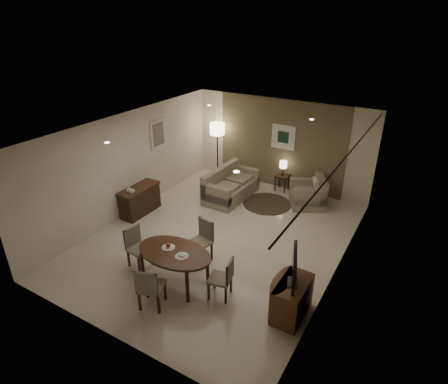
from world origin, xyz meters
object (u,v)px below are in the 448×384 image
Objects in this scene: chair_near at (151,286)px; chair_left at (139,248)px; floor_lamp at (217,151)px; sofa at (231,184)px; chair_far at (199,242)px; dining_table at (175,267)px; side_table at (282,183)px; chair_right at (220,278)px; armchair at (308,192)px; tv_cabinet at (292,299)px; console_desk at (140,200)px.

chair_near reaches higher than chair_left.
sofa is at bearing -43.78° from floor_lamp.
chair_far is 4.59m from floor_lamp.
side_table is at bearing 88.15° from dining_table.
chair_left is 1.79× the size of side_table.
chair_right reaches higher than armchair.
tv_cabinet is 1.00× the size of chair_near.
sofa is 3.72× the size of side_table.
chair_right is at bearing -80.81° from side_table.
dining_table is 4.68m from armchair.
console_desk is 2.74m from chair_far.
chair_right is 4.22m from sofa.
sofa is at bearing 103.36° from dining_table.
chair_near is 5.39m from armchair.
floor_lamp is (-3.19, 0.42, 0.48)m from armchair.
chair_far is at bearing -140.68° from chair_right.
console_desk is 3.16m from dining_table.
tv_cabinet is at bearing -135.53° from sofa.
floor_lamp reaches higher than chair_right.
tv_cabinet is 0.96× the size of armchair.
armchair is at bearing 105.60° from tv_cabinet.
console_desk reaches higher than side_table.
console_desk is 0.67× the size of floor_lamp.
chair_near is 0.97× the size of chair_far.
chair_right is at bearing -31.09° from armchair.
sofa reaches higher than dining_table.
tv_cabinet is at bearing -174.61° from chair_near.
chair_right is at bearing -170.25° from tv_cabinet.
tv_cabinet is 4.80m from sofa.
floor_lamp reaches higher than chair_near.
chair_right reaches higher than dining_table.
console_desk is 0.76× the size of dining_table.
console_desk is 2.63m from sofa.
side_table is 0.27× the size of floor_lamp.
side_table is (1.09, 1.21, -0.18)m from sofa.
dining_table is 0.98m from chair_right.
chair_near is (0.03, -0.74, 0.08)m from dining_table.
dining_table is 1.87× the size of chair_right.
dining_table is at bearing -107.63° from chair_near.
chair_far is 1.24m from chair_right.
chair_far reaches higher than chair_near.
chair_far is 1.90× the size of side_table.
chair_far is 3.85m from armchair.
chair_left reaches higher than armchair.
chair_right is (0.97, 0.11, 0.05)m from dining_table.
floor_lamp is at bearing 112.42° from dining_table.
dining_table is 0.87m from chair_far.
floor_lamp is at bearing 80.48° from console_desk.
chair_near is 1.83× the size of side_table.
sofa is (-0.91, 3.02, -0.04)m from chair_far.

